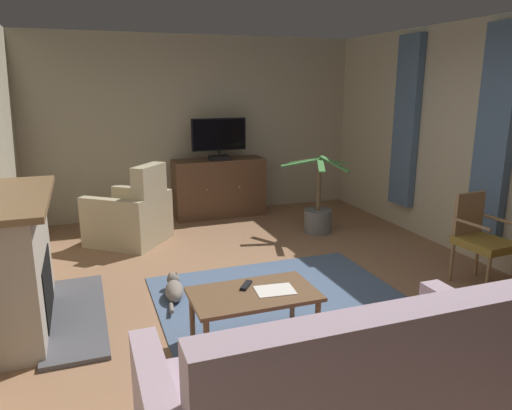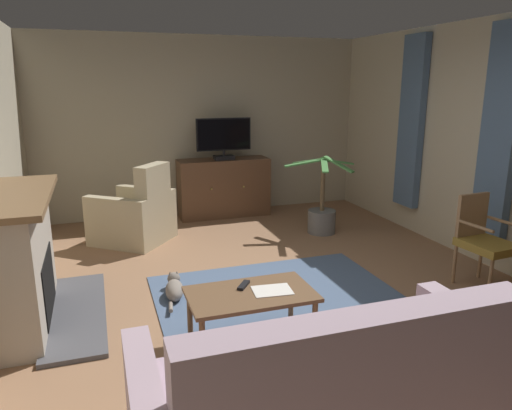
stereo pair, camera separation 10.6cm
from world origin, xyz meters
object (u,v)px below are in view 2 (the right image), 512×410
at_px(sofa_floral, 331,400).
at_px(armchair_angled_to_table, 135,217).
at_px(coffee_table, 251,298).
at_px(potted_plant_small_fern_corner, 322,215).
at_px(side_chair_far_end, 483,239).
at_px(cat, 174,288).
at_px(tv_remote, 244,285).
at_px(fireplace, 23,263).
at_px(television, 224,138).
at_px(folded_newspaper, 272,290).
at_px(tv_cabinet, 224,189).

bearing_deg(sofa_floral, armchair_angled_to_table, 99.60).
xyz_separation_m(coffee_table, sofa_floral, (0.06, -1.23, -0.06)).
distance_m(armchair_angled_to_table, potted_plant_small_fern_corner, 2.49).
bearing_deg(side_chair_far_end, cat, 166.49).
bearing_deg(armchair_angled_to_table, potted_plant_small_fern_corner, -10.05).
height_order(tv_remote, armchair_angled_to_table, armchair_angled_to_table).
height_order(potted_plant_small_fern_corner, cat, potted_plant_small_fern_corner).
bearing_deg(coffee_table, fireplace, 150.69).
relative_size(tv_remote, sofa_floral, 0.08).
relative_size(television, side_chair_far_end, 0.89).
xyz_separation_m(fireplace, side_chair_far_end, (4.24, -0.63, -0.04)).
bearing_deg(potted_plant_small_fern_corner, coffee_table, -126.53).
bearing_deg(coffee_table, television, 78.17).
xyz_separation_m(sofa_floral, armchair_angled_to_table, (-0.70, 4.11, 0.00)).
distance_m(folded_newspaper, cat, 1.27).
bearing_deg(fireplace, television, 47.90).
distance_m(fireplace, tv_cabinet, 3.73).
xyz_separation_m(television, cat, (-1.21, -2.65, -1.13)).
bearing_deg(cat, coffee_table, -67.18).
relative_size(coffee_table, sofa_floral, 0.46).
distance_m(sofa_floral, armchair_angled_to_table, 4.17).
relative_size(tv_remote, side_chair_far_end, 0.18).
relative_size(television, tv_remote, 4.85).
bearing_deg(armchair_angled_to_table, sofa_floral, -80.40).
bearing_deg(fireplace, cat, 3.92).
xyz_separation_m(fireplace, cat, (1.26, 0.09, -0.45)).
bearing_deg(potted_plant_small_fern_corner, folded_newspaper, -123.66).
distance_m(tv_remote, cat, 1.07).
height_order(fireplace, tv_remote, fireplace).
distance_m(sofa_floral, side_chair_far_end, 2.93).
height_order(television, armchair_angled_to_table, television).
bearing_deg(folded_newspaper, cat, 125.53).
bearing_deg(tv_cabinet, sofa_floral, -98.15).
xyz_separation_m(tv_cabinet, cat, (-1.21, -2.70, -0.33)).
bearing_deg(potted_plant_small_fern_corner, sofa_floral, -115.48).
xyz_separation_m(side_chair_far_end, potted_plant_small_fern_corner, (-0.72, 2.13, -0.25)).
bearing_deg(side_chair_far_end, potted_plant_small_fern_corner, 108.77).
height_order(coffee_table, folded_newspaper, folded_newspaper).
xyz_separation_m(fireplace, tv_remote, (1.68, -0.83, -0.09)).
bearing_deg(armchair_angled_to_table, tv_cabinet, 31.29).
relative_size(potted_plant_small_fern_corner, cat, 1.59).
bearing_deg(folded_newspaper, tv_cabinet, 86.81).
xyz_separation_m(fireplace, coffee_table, (1.70, -0.95, -0.15)).
height_order(television, potted_plant_small_fern_corner, television).
xyz_separation_m(side_chair_far_end, cat, (-2.98, 0.71, -0.41)).
bearing_deg(tv_cabinet, tv_remote, -102.36).
relative_size(tv_remote, folded_newspaper, 0.57).
height_order(folded_newspaper, sofa_floral, sofa_floral).
height_order(tv_cabinet, folded_newspaper, tv_cabinet).
height_order(armchair_angled_to_table, cat, armchair_angled_to_table).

